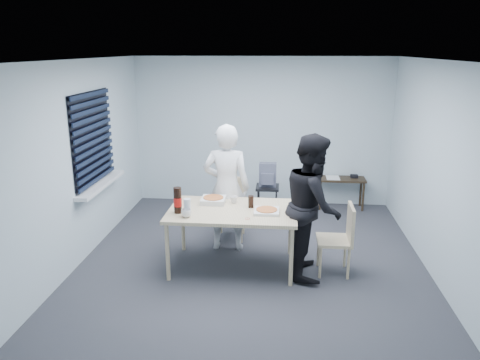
# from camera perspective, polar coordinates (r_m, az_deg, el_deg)

# --- Properties ---
(room) EXTENTS (5.00, 5.00, 5.00)m
(room) POSITION_cam_1_polar(r_m,az_deg,el_deg) (6.74, -17.22, 4.04)
(room) COLOR #323238
(room) RESTS_ON ground
(dining_table) EXTENTS (1.60, 1.01, 0.78)m
(dining_table) POSITION_cam_1_polar(r_m,az_deg,el_deg) (5.90, -0.91, -4.15)
(dining_table) COLOR beige
(dining_table) RESTS_ON ground
(chair_far) EXTENTS (0.42, 0.42, 0.89)m
(chair_far) POSITION_cam_1_polar(r_m,az_deg,el_deg) (6.94, -1.04, -2.85)
(chair_far) COLOR beige
(chair_far) RESTS_ON ground
(chair_right) EXTENTS (0.42, 0.42, 0.89)m
(chair_right) POSITION_cam_1_polar(r_m,az_deg,el_deg) (5.94, 12.25, -6.53)
(chair_right) COLOR beige
(chair_right) RESTS_ON ground
(person_white) EXTENTS (0.65, 0.42, 1.77)m
(person_white) POSITION_cam_1_polar(r_m,az_deg,el_deg) (6.41, -1.64, -0.96)
(person_white) COLOR silver
(person_white) RESTS_ON ground
(person_black) EXTENTS (0.47, 0.86, 1.77)m
(person_black) POSITION_cam_1_polar(r_m,az_deg,el_deg) (5.76, 8.85, -3.10)
(person_black) COLOR black
(person_black) RESTS_ON ground
(side_table) EXTENTS (0.82, 0.36, 0.54)m
(side_table) POSITION_cam_1_polar(r_m,az_deg,el_deg) (8.36, 12.24, -0.31)
(side_table) COLOR #352819
(side_table) RESTS_ON ground
(stool) EXTENTS (0.38, 0.38, 0.52)m
(stool) POSITION_cam_1_polar(r_m,az_deg,el_deg) (7.79, 3.36, -1.52)
(stool) COLOR black
(stool) RESTS_ON ground
(backpack) EXTENTS (0.28, 0.21, 0.39)m
(backpack) POSITION_cam_1_polar(r_m,az_deg,el_deg) (7.70, 3.39, 0.59)
(backpack) COLOR slate
(backpack) RESTS_ON stool
(pizza_box_a) EXTENTS (0.31, 0.31, 0.08)m
(pizza_box_a) POSITION_cam_1_polar(r_m,az_deg,el_deg) (6.13, -3.27, -2.44)
(pizza_box_a) COLOR silver
(pizza_box_a) RESTS_ON dining_table
(pizza_box_b) EXTENTS (0.31, 0.31, 0.04)m
(pizza_box_b) POSITION_cam_1_polar(r_m,az_deg,el_deg) (5.78, 3.27, -3.77)
(pizza_box_b) COLOR silver
(pizza_box_b) RESTS_ON dining_table
(mug_a) EXTENTS (0.17, 0.17, 0.10)m
(mug_a) POSITION_cam_1_polar(r_m,az_deg,el_deg) (5.65, -6.56, -4.04)
(mug_a) COLOR silver
(mug_a) RESTS_ON dining_table
(mug_b) EXTENTS (0.10, 0.10, 0.09)m
(mug_b) POSITION_cam_1_polar(r_m,az_deg,el_deg) (6.11, -0.76, -2.41)
(mug_b) COLOR silver
(mug_b) RESTS_ON dining_table
(cola_glass) EXTENTS (0.09, 0.09, 0.16)m
(cola_glass) POSITION_cam_1_polar(r_m,az_deg,el_deg) (5.93, 1.34, -2.65)
(cola_glass) COLOR black
(cola_glass) RESTS_ON dining_table
(soda_bottle) EXTENTS (0.10, 0.10, 0.32)m
(soda_bottle) POSITION_cam_1_polar(r_m,az_deg,el_deg) (5.77, -7.61, -2.52)
(soda_bottle) COLOR black
(soda_bottle) RESTS_ON dining_table
(plastic_cups) EXTENTS (0.11, 0.11, 0.21)m
(plastic_cups) POSITION_cam_1_polar(r_m,az_deg,el_deg) (5.68, -6.44, -3.31)
(plastic_cups) COLOR silver
(plastic_cups) RESTS_ON dining_table
(rubber_band) EXTENTS (0.07, 0.07, 0.00)m
(rubber_band) POSITION_cam_1_polar(r_m,az_deg,el_deg) (5.57, 0.90, -4.73)
(rubber_band) COLOR red
(rubber_band) RESTS_ON dining_table
(papers) EXTENTS (0.31, 0.36, 0.01)m
(papers) POSITION_cam_1_polar(r_m,az_deg,el_deg) (8.33, 11.25, 0.28)
(papers) COLOR white
(papers) RESTS_ON side_table
(black_box) EXTENTS (0.14, 0.12, 0.05)m
(black_box) POSITION_cam_1_polar(r_m,az_deg,el_deg) (8.41, 13.74, 0.45)
(black_box) COLOR black
(black_box) RESTS_ON side_table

